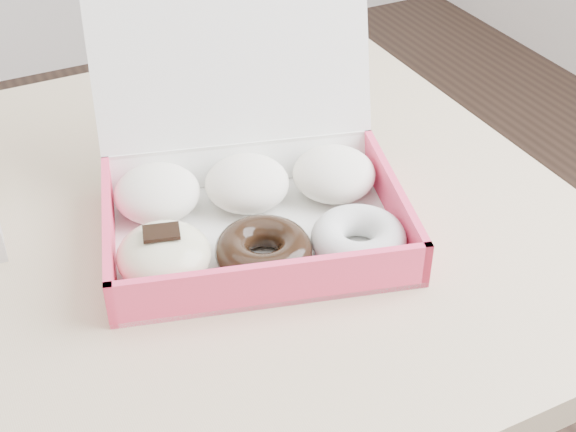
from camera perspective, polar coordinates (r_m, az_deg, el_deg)
name	(u,v)px	position (r m, az deg, el deg)	size (l,w,h in m)	color
table	(49,311)	(0.94, -16.60, -6.50)	(1.20, 0.80, 0.75)	tan
donut_box	(249,199)	(0.87, -2.79, 1.21)	(0.38, 0.37, 0.23)	white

